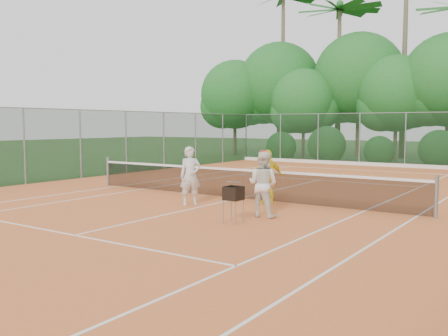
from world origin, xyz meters
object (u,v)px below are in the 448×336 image
(player_white, at_px, (190,176))
(ball_hopper, at_px, (233,194))
(player_center_grp, at_px, (263,184))
(player_yellow, at_px, (268,177))

(player_white, distance_m, ball_hopper, 2.97)
(player_white, height_order, player_center_grp, player_white)
(player_white, relative_size, player_yellow, 1.05)
(player_yellow, height_order, ball_hopper, player_yellow)
(player_white, relative_size, ball_hopper, 1.94)
(player_yellow, bearing_deg, ball_hopper, 43.40)
(player_white, relative_size, player_center_grp, 1.00)
(player_white, xyz_separation_m, ball_hopper, (2.53, -1.55, -0.15))
(player_white, bearing_deg, player_center_grp, -59.05)
(player_center_grp, bearing_deg, player_white, 170.68)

